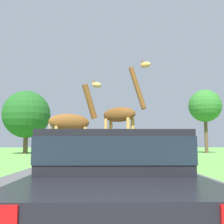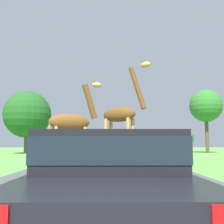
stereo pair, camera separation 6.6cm
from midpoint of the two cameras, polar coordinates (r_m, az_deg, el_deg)
The scene contains 9 objects.
road at distance 29.97m, azimuth -0.89°, elevation -8.64°, with size 7.38×120.00×0.00m.
giraffe_near_road at distance 14.45m, azimuth 2.09°, elevation -1.23°, with size 2.55×1.79×5.42m.
giraffe_companion at distance 14.49m, azimuth -7.96°, elevation -2.11°, with size 2.78×1.64×4.65m.
car_lead_maroon at distance 4.09m, azimuth -0.02°, elevation -12.87°, with size 1.97×4.53×1.36m.
car_queue_right at distance 23.01m, azimuth -7.49°, elevation -7.33°, with size 1.85×3.93×1.49m.
car_queue_left at distance 28.45m, azimuth -2.21°, elevation -7.35°, with size 1.84×4.62×1.31m.
tree_left_edge at distance 36.90m, azimuth 18.59°, elevation 1.13°, with size 4.04×4.04×7.85m.
tree_centre_back at distance 34.09m, azimuth -16.77°, elevation -0.48°, with size 5.49×5.49×7.28m.
sign_post at distance 17.95m, azimuth 15.37°, elevation -6.20°, with size 0.70×0.08×1.69m.
Camera 2 is at (0.15, 0.05, 1.20)m, focal length 45.00 mm.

